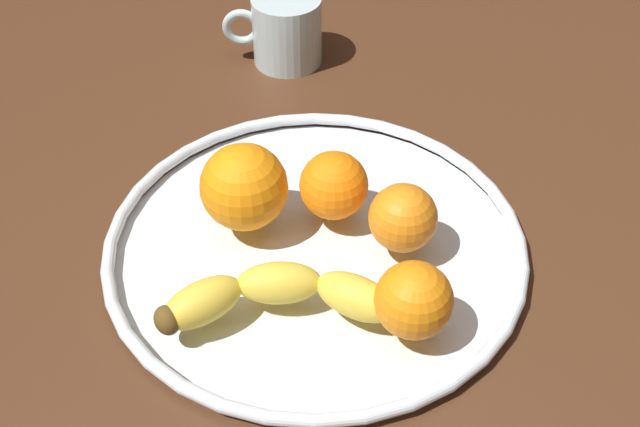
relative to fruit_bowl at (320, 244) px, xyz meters
The scene contains 8 objects.
ground_plane 2.92cm from the fruit_bowl, ahead, with size 136.54×136.54×4.00cm, color #492B19.
fruit_bowl is the anchor object (origin of this frame).
banana 9.39cm from the fruit_bowl, 68.08° to the left, with size 20.57×7.45×3.57cm.
orange_center 5.64cm from the fruit_bowl, 115.95° to the right, with size 6.35×6.35×6.35cm, color orange.
orange_back_left 8.68cm from the fruit_bowl, behind, with size 6.14×6.14×6.14cm, color orange.
orange_back_right 8.38cm from the fruit_bowl, 21.29° to the right, with size 7.98×7.98×7.98cm, color orange.
orange_front_left 13.41cm from the fruit_bowl, 127.25° to the left, with size 6.36×6.36×6.36cm, color orange.
ambient_mug 32.35cm from the fruit_bowl, 84.00° to the right, with size 11.70×8.19×8.23cm.
Camera 1 is at (0.43, 51.31, 53.68)cm, focal length 45.20 mm.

